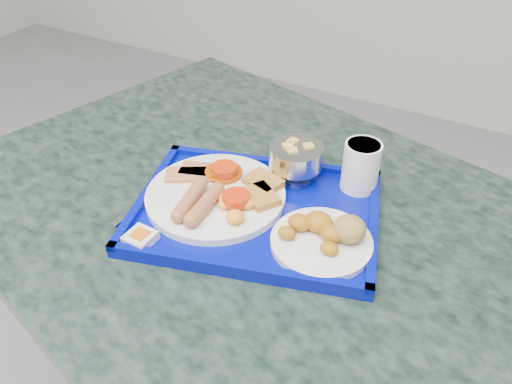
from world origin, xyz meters
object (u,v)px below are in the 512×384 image
main_plate (219,194)px  fruit_bowl (296,157)px  bread_plate (325,236)px  table (268,291)px  juice_cup (361,165)px  tray (256,212)px

main_plate → fruit_bowl: (0.09, 0.13, 0.03)m
main_plate → bread_plate: bread_plate is taller
main_plate → bread_plate: bearing=-3.8°
table → main_plate: 0.24m
bread_plate → fruit_bowl: fruit_bowl is taller
table → main_plate: size_ratio=5.53×
main_plate → juice_cup: size_ratio=2.70×
bread_plate → fruit_bowl: size_ratio=1.62×
table → juice_cup: size_ratio=14.93×
tray → bread_plate: bread_plate is taller
tray → juice_cup: 0.21m
tray → bread_plate: 0.14m
fruit_bowl → table: bearing=-88.2°
table → tray: tray is taller
main_plate → table: bearing=10.8°
table → tray: (-0.02, -0.01, 0.21)m
bread_plate → fruit_bowl: (-0.12, 0.15, 0.03)m
fruit_bowl → bread_plate: bearing=-49.8°
fruit_bowl → juice_cup: 0.12m
tray → fruit_bowl: bearing=82.2°
juice_cup → main_plate: bearing=-142.4°
tray → bread_plate: size_ratio=2.97×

